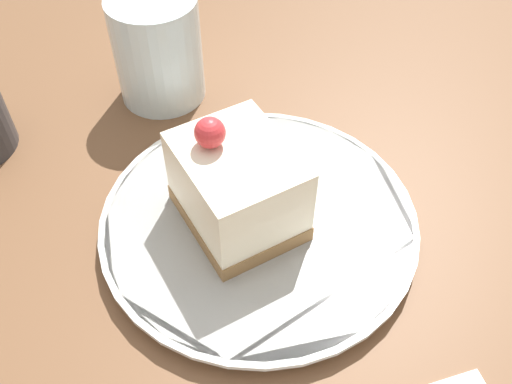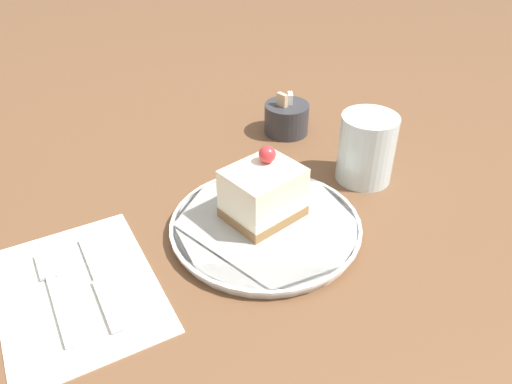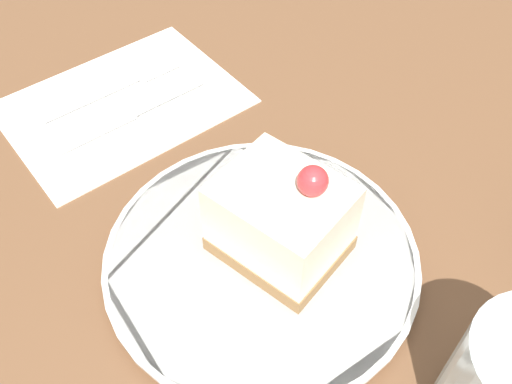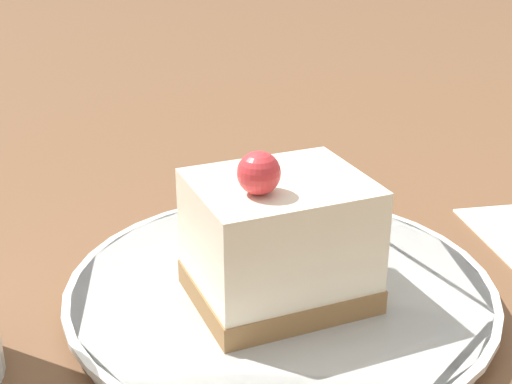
# 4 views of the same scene
# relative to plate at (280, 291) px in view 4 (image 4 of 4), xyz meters

# --- Properties ---
(ground_plane) EXTENTS (4.00, 4.00, 0.00)m
(ground_plane) POSITION_rel_plate_xyz_m (0.04, 0.02, -0.01)
(ground_plane) COLOR brown
(plate) EXTENTS (0.25, 0.25, 0.01)m
(plate) POSITION_rel_plate_xyz_m (0.00, 0.00, 0.00)
(plate) COLOR silver
(plate) RESTS_ON ground_plane
(cake_slice) EXTENTS (0.11, 0.10, 0.09)m
(cake_slice) POSITION_rel_plate_xyz_m (0.00, 0.02, 0.04)
(cake_slice) COLOR olive
(cake_slice) RESTS_ON plate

